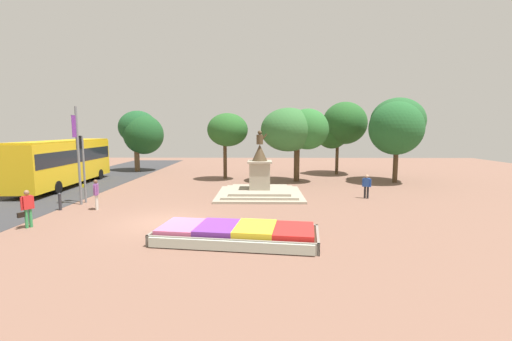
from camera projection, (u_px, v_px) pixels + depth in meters
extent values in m
plane|color=brown|center=(162.00, 222.00, 16.56)|extent=(76.40, 76.40, 0.00)
cube|color=#38281C|center=(236.00, 236.00, 13.75)|extent=(6.59, 3.13, 0.42)
cube|color=gray|center=(230.00, 245.00, 12.56)|extent=(6.49, 0.97, 0.46)
cube|color=gray|center=(242.00, 227.00, 14.93)|extent=(6.49, 0.97, 0.46)
cube|color=gray|center=(161.00, 232.00, 14.22)|extent=(0.43, 2.50, 0.46)
cube|color=gray|center=(318.00, 239.00, 13.28)|extent=(0.43, 2.50, 0.46)
cube|color=#D86699|center=(182.00, 226.00, 14.05)|extent=(1.80, 2.30, 0.17)
cube|color=#72339E|center=(218.00, 227.00, 13.82)|extent=(1.80, 2.30, 0.21)
cube|color=yellow|center=(255.00, 229.00, 13.60)|extent=(1.80, 2.30, 0.24)
cube|color=red|center=(294.00, 231.00, 13.38)|extent=(1.80, 2.30, 0.21)
cube|color=#B2BCAD|center=(229.00, 246.00, 12.51)|extent=(6.18, 1.02, 0.37)
cube|color=#9E9480|center=(260.00, 194.00, 23.31)|extent=(5.72, 5.72, 0.15)
cube|color=gray|center=(260.00, 192.00, 23.29)|extent=(4.84, 4.84, 0.15)
cube|color=gray|center=(260.00, 190.00, 23.27)|extent=(3.96, 3.96, 0.15)
cube|color=#9E937F|center=(260.00, 176.00, 23.16)|extent=(1.37, 1.37, 1.79)
cube|color=#9E937F|center=(260.00, 162.00, 23.05)|extent=(1.62, 1.62, 0.12)
cone|color=#473823|center=(260.00, 153.00, 22.97)|extent=(1.03, 1.03, 1.11)
cylinder|color=#473823|center=(260.00, 139.00, 22.87)|extent=(0.44, 0.44, 0.65)
sphere|color=#473823|center=(260.00, 132.00, 22.81)|extent=(0.28, 0.28, 0.28)
cylinder|color=#473823|center=(264.00, 138.00, 22.81)|extent=(0.46, 0.17, 0.54)
cylinder|color=slate|center=(84.00, 169.00, 20.76)|extent=(0.12, 0.12, 4.09)
cube|color=black|center=(79.00, 142.00, 20.53)|extent=(0.28, 0.31, 0.80)
cylinder|color=#4B0808|center=(76.00, 138.00, 20.48)|extent=(0.05, 0.14, 0.14)
cylinder|color=#543E08|center=(76.00, 142.00, 20.52)|extent=(0.05, 0.14, 0.14)
cylinder|color=green|center=(77.00, 147.00, 20.55)|extent=(0.05, 0.14, 0.14)
cube|color=gold|center=(83.00, 186.00, 20.86)|extent=(0.12, 0.17, 0.20)
cylinder|color=slate|center=(78.00, 156.00, 20.12)|extent=(0.14, 0.14, 5.80)
cube|color=#6B2D8C|center=(74.00, 126.00, 19.67)|extent=(0.06, 0.35, 1.27)
cylinder|color=slate|center=(73.00, 115.00, 19.59)|extent=(0.09, 0.49, 0.03)
cube|color=gold|center=(64.00, 162.00, 26.82)|extent=(2.87, 11.85, 3.17)
cube|color=black|center=(64.00, 156.00, 26.76)|extent=(2.88, 11.50, 1.02)
cube|color=#B79214|center=(63.00, 141.00, 26.63)|extent=(2.82, 11.61, 0.10)
cylinder|color=black|center=(76.00, 174.00, 30.75)|extent=(0.32, 0.91, 0.90)
cylinder|color=black|center=(100.00, 174.00, 30.82)|extent=(0.32, 0.91, 0.90)
cylinder|color=black|center=(26.00, 188.00, 23.75)|extent=(0.32, 0.91, 0.90)
cylinder|color=black|center=(57.00, 187.00, 23.82)|extent=(0.32, 0.91, 0.90)
cylinder|color=#338C4C|center=(31.00, 218.00, 15.64)|extent=(0.13, 0.13, 0.87)
cylinder|color=#338C4C|center=(26.00, 219.00, 15.49)|extent=(0.13, 0.13, 0.87)
cube|color=red|center=(27.00, 202.00, 15.48)|extent=(0.39, 0.44, 0.62)
cylinder|color=red|center=(33.00, 202.00, 15.68)|extent=(0.09, 0.09, 0.58)
cylinder|color=red|center=(21.00, 204.00, 15.28)|extent=(0.09, 0.09, 0.58)
sphere|color=#8C664C|center=(26.00, 193.00, 15.43)|extent=(0.22, 0.22, 0.22)
cube|color=black|center=(21.00, 215.00, 15.29)|extent=(0.25, 0.30, 0.22)
cylinder|color=beige|center=(96.00, 203.00, 18.98)|extent=(0.13, 0.13, 0.85)
cylinder|color=beige|center=(97.00, 202.00, 19.16)|extent=(0.13, 0.13, 0.85)
cube|color=#8C4C99|center=(96.00, 189.00, 18.98)|extent=(0.32, 0.43, 0.60)
cylinder|color=#8C4C99|center=(95.00, 191.00, 18.76)|extent=(0.09, 0.09, 0.57)
cylinder|color=#8C4C99|center=(97.00, 189.00, 19.22)|extent=(0.09, 0.09, 0.57)
sphere|color=brown|center=(96.00, 182.00, 18.93)|extent=(0.22, 0.22, 0.22)
cylinder|color=black|center=(365.00, 192.00, 22.28)|extent=(0.13, 0.13, 0.78)
cylinder|color=black|center=(368.00, 193.00, 22.20)|extent=(0.13, 0.13, 0.78)
cube|color=#264CA5|center=(367.00, 182.00, 22.16)|extent=(0.44, 0.36, 0.55)
cylinder|color=#264CA5|center=(363.00, 183.00, 22.27)|extent=(0.09, 0.09, 0.52)
cylinder|color=#264CA5|center=(371.00, 183.00, 22.05)|extent=(0.09, 0.09, 0.52)
sphere|color=tan|center=(367.00, 176.00, 22.11)|extent=(0.20, 0.20, 0.20)
cylinder|color=slate|center=(29.00, 216.00, 16.22)|extent=(0.12, 0.12, 0.80)
sphere|color=slate|center=(29.00, 207.00, 16.17)|extent=(0.13, 0.13, 0.13)
cylinder|color=#2D2D33|center=(60.00, 203.00, 18.96)|extent=(0.16, 0.16, 0.85)
sphere|color=#2D2D33|center=(59.00, 194.00, 18.90)|extent=(0.17, 0.17, 0.17)
cylinder|color=#4C3823|center=(225.00, 160.00, 31.14)|extent=(0.33, 0.33, 3.42)
ellipsoid|color=#275B24|center=(228.00, 130.00, 30.07)|extent=(3.57, 3.32, 2.92)
ellipsoid|color=#25592A|center=(231.00, 129.00, 30.18)|extent=(2.97, 2.58, 2.25)
cylinder|color=#4C3823|center=(337.00, 160.00, 34.17)|extent=(0.31, 0.31, 2.93)
ellipsoid|color=#275A27|center=(343.00, 127.00, 34.42)|extent=(4.07, 3.98, 3.44)
ellipsoid|color=#245825|center=(345.00, 123.00, 33.41)|extent=(4.29, 4.48, 4.11)
ellipsoid|color=#265D25|center=(332.00, 132.00, 33.87)|extent=(3.28, 3.01, 3.24)
cylinder|color=#4C3823|center=(396.00, 163.00, 28.79)|extent=(0.40, 0.40, 3.35)
ellipsoid|color=#225B2B|center=(396.00, 128.00, 27.91)|extent=(4.37, 4.08, 4.35)
ellipsoid|color=#23592B|center=(398.00, 121.00, 28.97)|extent=(4.43, 4.75, 3.90)
ellipsoid|color=#235F27|center=(399.00, 127.00, 28.67)|extent=(4.00, 3.67, 3.64)
cylinder|color=brown|center=(137.00, 160.00, 36.53)|extent=(0.54, 0.54, 2.49)
ellipsoid|color=#1C4B22|center=(144.00, 135.00, 36.69)|extent=(4.24, 3.85, 4.21)
ellipsoid|color=#1C4E26|center=(138.00, 127.00, 37.06)|extent=(4.11, 3.70, 3.56)
cylinder|color=#4C3823|center=(297.00, 164.00, 29.56)|extent=(0.49, 0.49, 3.06)
ellipsoid|color=#316832|center=(288.00, 130.00, 28.96)|extent=(4.68, 5.04, 3.68)
ellipsoid|color=#2C6B2F|center=(308.00, 129.00, 28.66)|extent=(3.51, 3.51, 3.41)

